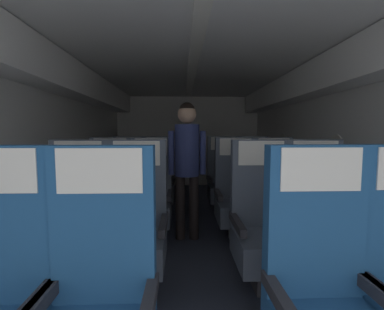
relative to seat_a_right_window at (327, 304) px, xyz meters
The scene contains 16 objects.
ground 2.00m from the seat_a_right_window, 104.92° to the left, with size 3.54×6.81×0.02m, color #2D3342.
fuselage_shell 2.42m from the seat_a_right_window, 103.15° to the left, with size 3.42×6.46×2.12m.
seat_a_right_window is the anchor object (origin of this frame).
seat_b_left_window 1.76m from the seat_a_right_window, 146.49° to the left, with size 0.50×0.52×1.18m.
seat_b_left_aisle 1.39m from the seat_a_right_window, 135.94° to the left, with size 0.50×0.52×1.18m.
seat_b_right_aisle 1.06m from the seat_a_right_window, 64.00° to the left, with size 0.50×0.52×1.18m.
seat_b_right_window 0.95m from the seat_a_right_window, 89.25° to the left, with size 0.50×0.52×1.18m.
seat_c_left_window 2.41m from the seat_a_right_window, 127.54° to the left, with size 0.50×0.52×1.18m.
seat_c_left_aisle 2.16m from the seat_a_right_window, 117.49° to the left, with size 0.50×0.52×1.18m.
seat_c_right_aisle 1.98m from the seat_a_right_window, 76.56° to the left, with size 0.50×0.52×1.18m.
seat_c_right_window 1.92m from the seat_a_right_window, 90.08° to the left, with size 0.50×0.52×1.18m.
seat_d_left_window 3.23m from the seat_a_right_window, 116.80° to the left, with size 0.50×0.52×1.18m.
seat_d_left_aisle 3.05m from the seat_a_right_window, 109.04° to the left, with size 0.50×0.52×1.18m.
seat_d_right_aisle 2.92m from the seat_a_right_window, 80.71° to the left, with size 0.50×0.52×1.18m.
seat_d_right_window 2.87m from the seat_a_right_window, 90.07° to the left, with size 0.50×0.52×1.18m.
flight_attendant 2.06m from the seat_a_right_window, 106.75° to the left, with size 0.43×0.28×1.58m.
Camera 1 is at (-0.13, 0.27, 1.24)m, focal length 24.56 mm.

